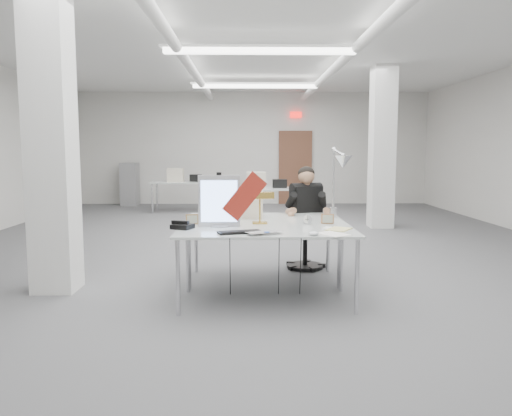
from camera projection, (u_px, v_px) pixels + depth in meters
The scene contains 23 objects.
room_shell at pixel (262, 140), 7.52m from camera, with size 10.04×14.04×3.24m.
desk_main at pixel (266, 231), 5.01m from camera, with size 1.80×0.90×0.03m, color silver.
desk_second at pixel (263, 219), 5.90m from camera, with size 1.80×0.90×0.03m, color silver.
bg_desk_a at pixel (266, 189), 10.48m from camera, with size 1.60×0.80×0.03m, color silver.
bg_desk_b at pixel (184, 182), 12.63m from camera, with size 1.60×0.80×0.03m, color silver.
filing_cabinet at pixel (130, 184), 14.05m from camera, with size 0.45×0.55×1.20m, color gray.
office_chair at pixel (305, 224), 6.50m from camera, with size 0.57×0.57×1.17m, color black, non-canonical shape.
seated_person at pixel (306, 201), 6.42m from camera, with size 0.43×0.54×0.81m, color black, non-canonical shape.
monitor at pixel (219, 201), 5.17m from camera, with size 0.43×0.04×0.54m, color #B8B7BC.
pennant at pixel (245, 196), 5.13m from camera, with size 0.50×0.01×0.21m, color maroon.
keyboard at pixel (240, 232), 4.78m from camera, with size 0.42×0.14×0.02m, color black.
laptop at pixel (267, 234), 4.67m from camera, with size 0.35×0.22×0.03m, color #A4A4A8.
mouse at pixel (314, 234), 4.64m from camera, with size 0.10×0.06×0.04m, color silver.
bankers_lamp at pixel (260, 209), 5.39m from camera, with size 0.29×0.12×0.33m, color gold, non-canonical shape.
desk_phone at pixel (182, 226), 5.05m from camera, with size 0.19×0.17×0.05m, color black.
picture_frame_left at pixel (192, 219), 5.35m from camera, with size 0.14×0.01×0.11m, color olive.
picture_frame_right at pixel (327, 219), 5.39m from camera, with size 0.14×0.01×0.11m, color #A36D46.
desk_clock at pixel (307, 220), 5.37m from camera, with size 0.11×0.11×0.03m, color #AFAFB4.
paper_stack_a at pixel (333, 234), 4.72m from camera, with size 0.21×0.30×0.01m, color white.
paper_stack_b at pixel (339, 229), 5.00m from camera, with size 0.20×0.27×0.01m, color #D4C87E.
paper_stack_c at pixel (334, 228), 5.06m from camera, with size 0.20×0.14×0.01m, color white.
beige_monitor at pixel (248, 204), 5.89m from camera, with size 0.34×0.32×0.32m, color beige.
architect_lamp at pixel (337, 182), 5.59m from camera, with size 0.23×0.67×0.87m, color silver, non-canonical shape.
Camera 1 is at (-0.19, -7.45, 1.55)m, focal length 35.00 mm.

